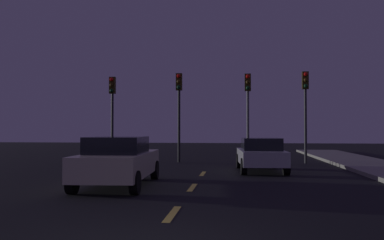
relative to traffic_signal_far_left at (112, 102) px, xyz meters
The scene contains 10 objects.
ground_plane 10.66m from the traffic_signal_far_left, 58.26° to the right, with size 80.00×80.00×0.00m, color black.
lane_stripe_second 14.46m from the traffic_signal_far_left, 67.71° to the right, with size 0.16×1.60×0.01m, color #EACC4C.
lane_stripe_third 11.15m from the traffic_signal_far_left, 59.95° to the right, with size 0.16×1.60×0.01m, color #EACC4C.
lane_stripe_fourth 8.28m from the traffic_signal_far_left, 45.51° to the right, with size 0.16×1.60×0.01m, color #EACC4C.
traffic_signal_far_left is the anchor object (origin of this frame).
traffic_signal_center_left 3.64m from the traffic_signal_far_left, ahead, with size 0.32×0.38×4.71m.
traffic_signal_center_right 7.25m from the traffic_signal_far_left, ahead, with size 0.32×0.38×4.63m.
traffic_signal_far_right 10.18m from the traffic_signal_far_left, ahead, with size 0.32×0.38×4.70m.
car_stopped_ahead 9.16m from the traffic_signal_far_left, 29.72° to the right, with size 2.01×3.96×1.38m.
car_adjacent_lane 9.94m from the traffic_signal_far_left, 71.45° to the right, with size 2.11×4.62×1.50m.
Camera 1 is at (1.30, -5.61, 1.72)m, focal length 37.99 mm.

